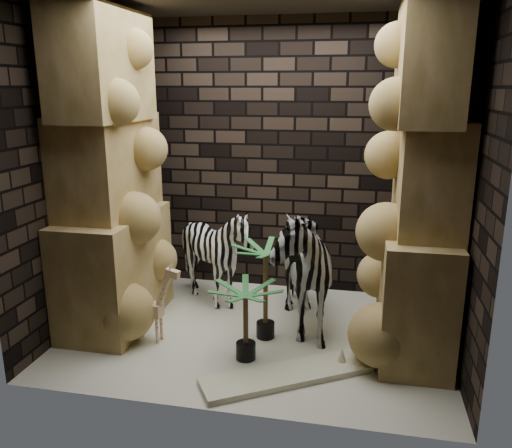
% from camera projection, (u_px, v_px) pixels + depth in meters
% --- Properties ---
extents(floor, '(3.50, 3.50, 0.00)m').
position_uv_depth(floor, '(255.00, 333.00, 4.92)').
color(floor, beige).
rests_on(floor, ground).
extents(wall_back, '(3.50, 0.00, 3.50)m').
position_uv_depth(wall_back, '(278.00, 159.00, 5.71)').
color(wall_back, black).
rests_on(wall_back, ground).
extents(wall_front, '(3.50, 0.00, 3.50)m').
position_uv_depth(wall_front, '(216.00, 210.00, 3.34)').
color(wall_front, black).
rests_on(wall_front, ground).
extents(wall_left, '(0.00, 3.00, 3.00)m').
position_uv_depth(wall_left, '(74.00, 172.00, 4.87)').
color(wall_left, black).
rests_on(wall_left, ground).
extents(wall_right, '(0.00, 3.00, 3.00)m').
position_uv_depth(wall_right, '(466.00, 185.00, 4.19)').
color(wall_right, black).
rests_on(wall_right, ground).
extents(rock_pillar_left, '(0.68, 1.30, 3.00)m').
position_uv_depth(rock_pillar_left, '(108.00, 173.00, 4.80)').
color(rock_pillar_left, tan).
rests_on(rock_pillar_left, floor).
extents(rock_pillar_right, '(0.58, 1.25, 3.00)m').
position_uv_depth(rock_pillar_right, '(423.00, 184.00, 4.25)').
color(rock_pillar_right, tan).
rests_on(rock_pillar_right, floor).
extents(zebra_right, '(1.09, 1.45, 1.53)m').
position_uv_depth(zebra_right, '(292.00, 251.00, 4.89)').
color(zebra_right, white).
rests_on(zebra_right, floor).
extents(zebra_left, '(1.02, 1.21, 1.01)m').
position_uv_depth(zebra_left, '(217.00, 260.00, 5.45)').
color(zebra_left, white).
rests_on(zebra_left, floor).
extents(giraffe_toy, '(0.42, 0.19, 0.79)m').
position_uv_depth(giraffe_toy, '(148.00, 300.00, 4.69)').
color(giraffe_toy, beige).
rests_on(giraffe_toy, floor).
extents(palm_front, '(0.36, 0.36, 0.92)m').
position_uv_depth(palm_front, '(266.00, 291.00, 4.73)').
color(palm_front, '#1C5F2A').
rests_on(palm_front, floor).
extents(palm_back, '(0.36, 0.36, 0.68)m').
position_uv_depth(palm_back, '(246.00, 322.00, 4.37)').
color(palm_back, '#1C5F2A').
rests_on(palm_back, floor).
extents(surfboard, '(1.38, 1.04, 0.05)m').
position_uv_depth(surfboard, '(287.00, 375.00, 4.16)').
color(surfboard, beige).
rests_on(surfboard, floor).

